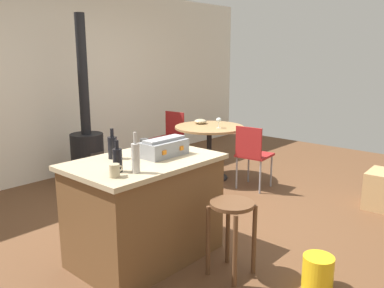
% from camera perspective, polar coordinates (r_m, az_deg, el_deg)
% --- Properties ---
extents(ground_plane, '(8.80, 8.80, 0.00)m').
position_cam_1_polar(ground_plane, '(4.36, 0.93, -10.86)').
color(ground_plane, brown).
extents(back_wall, '(8.00, 0.10, 2.70)m').
position_cam_1_polar(back_wall, '(6.05, -18.34, 8.34)').
color(back_wall, silver).
rests_on(back_wall, ground_plane).
extents(kitchen_island, '(1.26, 0.83, 0.89)m').
position_cam_1_polar(kitchen_island, '(3.50, -6.71, -9.19)').
color(kitchen_island, brown).
rests_on(kitchen_island, ground_plane).
extents(wooden_stool, '(0.35, 0.35, 0.62)m').
position_cam_1_polar(wooden_stool, '(3.22, 5.70, -10.85)').
color(wooden_stool, brown).
rests_on(wooden_stool, ground_plane).
extents(dining_table, '(0.97, 0.97, 0.76)m').
position_cam_1_polar(dining_table, '(5.62, 2.48, 0.75)').
color(dining_table, black).
rests_on(dining_table, ground_plane).
extents(folding_chair_near, '(0.44, 0.44, 0.85)m').
position_cam_1_polar(folding_chair_near, '(5.24, 8.63, -1.19)').
color(folding_chair_near, maroon).
rests_on(folding_chair_near, ground_plane).
extents(folding_chair_far, '(0.43, 0.43, 0.87)m').
position_cam_1_polar(folding_chair_far, '(6.17, -3.19, 1.24)').
color(folding_chair_far, maroon).
rests_on(folding_chair_far, ground_plane).
extents(wood_stove, '(0.44, 0.45, 2.26)m').
position_cam_1_polar(wood_stove, '(5.55, -14.79, -0.22)').
color(wood_stove, black).
rests_on(wood_stove, ground_plane).
extents(toolbox, '(0.42, 0.22, 0.16)m').
position_cam_1_polar(toolbox, '(3.44, -4.00, -0.50)').
color(toolbox, gray).
rests_on(toolbox, kitchen_island).
extents(bottle_0, '(0.06, 0.06, 0.31)m').
position_cam_1_polar(bottle_0, '(2.96, -8.07, -1.88)').
color(bottle_0, '#B7B2AD').
rests_on(bottle_0, kitchen_island).
extents(bottle_1, '(0.08, 0.08, 0.26)m').
position_cam_1_polar(bottle_1, '(3.41, -11.30, -0.41)').
color(bottle_1, black).
rests_on(bottle_1, kitchen_island).
extents(bottle_2, '(0.07, 0.07, 0.24)m').
position_cam_1_polar(bottle_2, '(3.02, -10.61, -2.20)').
color(bottle_2, black).
rests_on(bottle_2, kitchen_island).
extents(cup_0, '(0.11, 0.08, 0.10)m').
position_cam_1_polar(cup_0, '(2.90, -11.00, -3.74)').
color(cup_0, tan).
rests_on(cup_0, kitchen_island).
extents(cup_1, '(0.11, 0.08, 0.10)m').
position_cam_1_polar(cup_1, '(3.70, -6.86, 0.00)').
color(cup_1, '#383838').
rests_on(cup_1, kitchen_island).
extents(wine_glass, '(0.07, 0.07, 0.14)m').
position_cam_1_polar(wine_glass, '(5.44, 3.84, 3.40)').
color(wine_glass, silver).
rests_on(wine_glass, dining_table).
extents(serving_bowl, '(0.18, 0.18, 0.07)m').
position_cam_1_polar(serving_bowl, '(5.78, 1.22, 3.26)').
color(serving_bowl, tan).
rests_on(serving_bowl, dining_table).
extents(cardboard_box, '(0.48, 0.37, 0.43)m').
position_cam_1_polar(cardboard_box, '(5.14, 25.69, -5.91)').
color(cardboard_box, tan).
rests_on(cardboard_box, ground_plane).
extents(plastic_bucket, '(0.23, 0.23, 0.26)m').
position_cam_1_polar(plastic_bucket, '(3.32, 17.56, -17.09)').
color(plastic_bucket, yellow).
rests_on(plastic_bucket, ground_plane).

